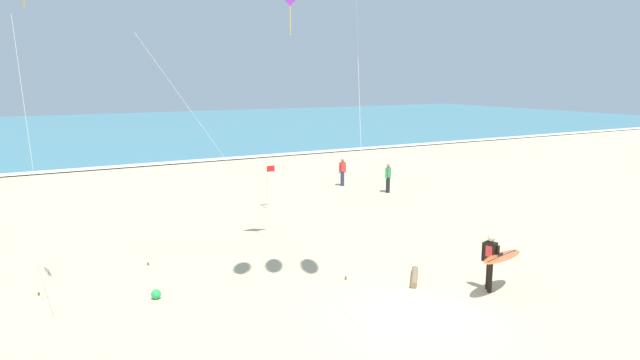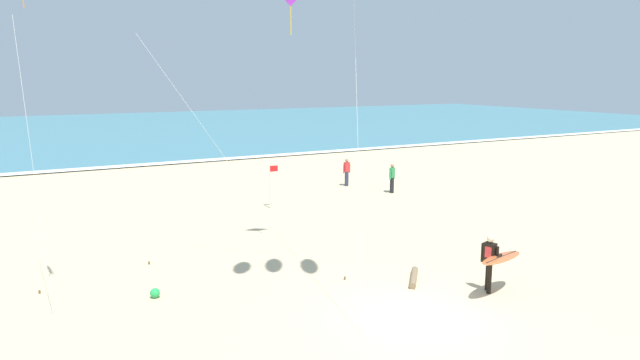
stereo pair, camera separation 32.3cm
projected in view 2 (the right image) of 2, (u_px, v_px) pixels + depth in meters
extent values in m
plane|color=#D1BA8E|center=(418.00, 319.00, 14.34)|extent=(160.00, 160.00, 0.00)
cube|color=teal|center=(107.00, 130.00, 65.45)|extent=(160.00, 60.00, 0.08)
cube|color=white|center=(164.00, 163.00, 39.68)|extent=(160.00, 1.23, 0.01)
cylinder|color=black|center=(489.00, 279.00, 15.94)|extent=(0.13, 0.13, 0.88)
cylinder|color=black|center=(488.00, 276.00, 16.18)|extent=(0.13, 0.13, 0.88)
cube|color=black|center=(490.00, 253.00, 15.92)|extent=(0.29, 0.38, 0.60)
cube|color=red|center=(488.00, 252.00, 15.84)|extent=(0.07, 0.20, 0.32)
sphere|color=beige|center=(491.00, 239.00, 15.85)|extent=(0.21, 0.21, 0.21)
cylinder|color=black|center=(497.00, 251.00, 15.74)|extent=(0.09, 0.09, 0.26)
cylinder|color=black|center=(499.00, 257.00, 15.66)|extent=(0.26, 0.15, 0.14)
cylinder|color=black|center=(483.00, 252.00, 16.09)|extent=(0.09, 0.09, 0.56)
ellipsoid|color=orange|center=(501.00, 258.00, 15.68)|extent=(2.02, 1.06, 0.12)
cube|color=#333333|center=(501.00, 257.00, 15.68)|extent=(1.65, 0.50, 0.05)
cube|color=#262628|center=(515.00, 254.00, 16.26)|extent=(0.12, 0.05, 0.14)
cylinder|color=yellow|center=(291.00, 21.00, 18.01)|extent=(0.02, 0.02, 0.91)
cylinder|color=silver|center=(219.00, 149.00, 18.28)|extent=(4.68, 1.38, 7.42)
cylinder|color=brown|center=(149.00, 263.00, 18.49)|extent=(0.06, 0.06, 0.10)
cylinder|color=silver|center=(32.00, 163.00, 14.56)|extent=(0.28, 1.80, 7.68)
cylinder|color=brown|center=(40.00, 292.00, 15.98)|extent=(0.06, 0.06, 0.10)
cylinder|color=silver|center=(356.00, 55.00, 14.01)|extent=(1.55, 3.46, 13.23)
cylinder|color=brown|center=(345.00, 278.00, 17.08)|extent=(0.06, 0.06, 0.10)
cylinder|color=black|center=(392.00, 185.00, 29.84)|extent=(0.22, 0.22, 0.84)
cube|color=#339351|center=(392.00, 173.00, 29.71)|extent=(0.37, 0.30, 0.54)
sphere|color=#A87A59|center=(392.00, 166.00, 29.64)|extent=(0.20, 0.20, 0.20)
cylinder|color=#339351|center=(394.00, 174.00, 29.90)|extent=(0.08, 0.08, 0.50)
cylinder|color=#339351|center=(390.00, 175.00, 29.56)|extent=(0.08, 0.08, 0.50)
cylinder|color=#2D334C|center=(347.00, 179.00, 31.75)|extent=(0.22, 0.22, 0.84)
cube|color=red|center=(347.00, 167.00, 31.62)|extent=(0.34, 0.22, 0.54)
sphere|color=#A87A59|center=(347.00, 160.00, 31.55)|extent=(0.20, 0.20, 0.20)
cylinder|color=red|center=(344.00, 169.00, 31.52)|extent=(0.08, 0.08, 0.50)
cylinder|color=red|center=(350.00, 168.00, 31.76)|extent=(0.08, 0.08, 0.50)
cylinder|color=silver|center=(270.00, 187.00, 26.23)|extent=(0.05, 0.05, 2.10)
cube|color=red|center=(274.00, 169.00, 26.18)|extent=(0.40, 0.02, 0.28)
sphere|color=green|center=(155.00, 293.00, 15.68)|extent=(0.28, 0.28, 0.28)
cylinder|color=#846B4C|center=(414.00, 277.00, 17.01)|extent=(1.12, 1.27, 0.20)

